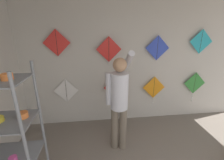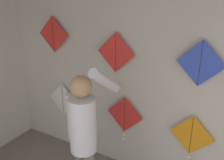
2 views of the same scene
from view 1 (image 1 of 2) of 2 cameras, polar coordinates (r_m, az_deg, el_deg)
The scene contains 10 objects.
back_panel at distance 3.42m, azimuth 7.69°, elevation 6.35°, with size 5.58×0.06×2.80m, color beige.
shopkeeper at distance 2.55m, azimuth 2.74°, elevation -6.66°, with size 0.45×0.59×1.82m.
kite_0 at distance 3.45m, azimuth -17.06°, elevation -3.91°, with size 0.53×0.01×0.53m.
kite_1 at distance 3.42m, azimuth 1.30°, elevation -3.31°, with size 0.53×0.04×0.67m.
kite_2 at distance 3.67m, azimuth 15.63°, elevation -3.12°, with size 0.53×0.04×0.67m.
kite_3 at distance 4.14m, azimuth 28.88°, elevation -1.60°, with size 0.53×0.04×0.74m.
kite_4 at distance 3.24m, azimuth -20.37°, elevation 13.12°, with size 0.53×0.01×0.53m.
kite_5 at distance 3.19m, azimuth -1.22°, elevation 11.60°, with size 0.53×0.01×0.53m.
kite_6 at distance 3.45m, azimuth 16.91°, elevation 11.58°, with size 0.53×0.01×0.53m.
kite_7 at distance 3.94m, azimuth 30.82°, elevation 12.47°, with size 0.53×0.01×0.53m.
Camera 1 is at (-0.84, 0.10, 2.10)m, focal length 24.00 mm.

